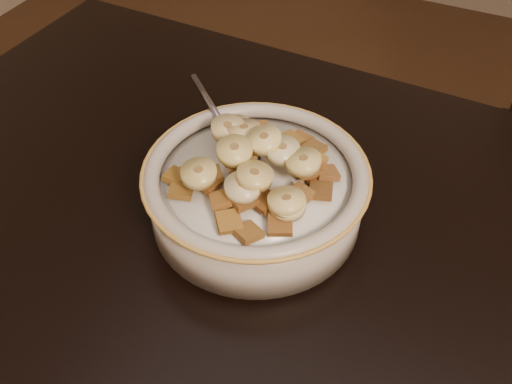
% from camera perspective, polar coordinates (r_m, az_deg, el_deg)
% --- Properties ---
extents(cereal_bowl, '(0.20, 0.20, 0.05)m').
position_cam_1_polar(cereal_bowl, '(0.53, -0.00, -0.49)').
color(cereal_bowl, '#C1B097').
rests_on(cereal_bowl, table).
extents(milk, '(0.16, 0.16, 0.00)m').
position_cam_1_polar(milk, '(0.51, 0.00, 1.36)').
color(milk, silver).
rests_on(milk, cereal_bowl).
extents(spoon, '(0.06, 0.06, 0.01)m').
position_cam_1_polar(spoon, '(0.53, -1.54, 3.80)').
color(spoon, gray).
rests_on(spoon, cereal_bowl).
extents(cereal_square_0, '(0.03, 0.03, 0.01)m').
position_cam_1_polar(cereal_square_0, '(0.54, 3.47, 5.18)').
color(cereal_square_0, brown).
rests_on(cereal_square_0, milk).
extents(cereal_square_1, '(0.03, 0.03, 0.01)m').
position_cam_1_polar(cereal_square_1, '(0.50, -2.31, 3.58)').
color(cereal_square_1, brown).
rests_on(cereal_square_1, milk).
extents(cereal_square_2, '(0.02, 0.02, 0.01)m').
position_cam_1_polar(cereal_square_2, '(0.52, 5.84, 3.13)').
color(cereal_square_2, '#9B661B').
rests_on(cereal_square_2, milk).
extents(cereal_square_3, '(0.02, 0.02, 0.01)m').
position_cam_1_polar(cereal_square_3, '(0.52, -0.58, 4.68)').
color(cereal_square_3, brown).
rests_on(cereal_square_3, milk).
extents(cereal_square_4, '(0.03, 0.03, 0.01)m').
position_cam_1_polar(cereal_square_4, '(0.51, 6.13, 1.77)').
color(cereal_square_4, brown).
rests_on(cereal_square_4, milk).
extents(cereal_square_5, '(0.03, 0.03, 0.01)m').
position_cam_1_polar(cereal_square_5, '(0.51, -6.65, 1.78)').
color(cereal_square_5, brown).
rests_on(cereal_square_5, milk).
extents(cereal_square_6, '(0.03, 0.03, 0.01)m').
position_cam_1_polar(cereal_square_6, '(0.50, -4.55, 1.63)').
color(cereal_square_6, brown).
rests_on(cereal_square_6, milk).
extents(cereal_square_7, '(0.03, 0.03, 0.01)m').
position_cam_1_polar(cereal_square_7, '(0.50, -1.17, 2.49)').
color(cereal_square_7, olive).
rests_on(cereal_square_7, milk).
extents(cereal_square_8, '(0.03, 0.03, 0.01)m').
position_cam_1_polar(cereal_square_8, '(0.49, 6.50, 0.12)').
color(cereal_square_8, brown).
rests_on(cereal_square_8, milk).
extents(cereal_square_9, '(0.03, 0.03, 0.01)m').
position_cam_1_polar(cereal_square_9, '(0.47, -1.33, -0.83)').
color(cereal_square_9, brown).
rests_on(cereal_square_9, milk).
extents(cereal_square_10, '(0.03, 0.03, 0.01)m').
position_cam_1_polar(cereal_square_10, '(0.55, -2.32, 5.50)').
color(cereal_square_10, brown).
rests_on(cereal_square_10, milk).
extents(cereal_square_11, '(0.03, 0.03, 0.01)m').
position_cam_1_polar(cereal_square_11, '(0.53, 5.71, 4.29)').
color(cereal_square_11, brown).
rests_on(cereal_square_11, milk).
extents(cereal_square_12, '(0.02, 0.02, 0.01)m').
position_cam_1_polar(cereal_square_12, '(0.55, 4.50, 5.07)').
color(cereal_square_12, brown).
rests_on(cereal_square_12, milk).
extents(cereal_square_13, '(0.03, 0.03, 0.01)m').
position_cam_1_polar(cereal_square_13, '(0.47, -2.72, -2.98)').
color(cereal_square_13, '#8C621C').
rests_on(cereal_square_13, milk).
extents(cereal_square_14, '(0.03, 0.03, 0.01)m').
position_cam_1_polar(cereal_square_14, '(0.46, 2.44, -3.26)').
color(cereal_square_14, brown).
rests_on(cereal_square_14, milk).
extents(cereal_square_15, '(0.03, 0.03, 0.01)m').
position_cam_1_polar(cereal_square_15, '(0.49, -1.71, 2.79)').
color(cereal_square_15, brown).
rests_on(cereal_square_15, milk).
extents(cereal_square_16, '(0.03, 0.03, 0.01)m').
position_cam_1_polar(cereal_square_16, '(0.53, 2.81, 4.83)').
color(cereal_square_16, brown).
rests_on(cereal_square_16, milk).
extents(cereal_square_17, '(0.03, 0.03, 0.01)m').
position_cam_1_polar(cereal_square_17, '(0.49, 4.37, -0.31)').
color(cereal_square_17, olive).
rests_on(cereal_square_17, milk).
extents(cereal_square_18, '(0.03, 0.03, 0.01)m').
position_cam_1_polar(cereal_square_18, '(0.51, 5.30, 2.20)').
color(cereal_square_18, brown).
rests_on(cereal_square_18, milk).
extents(cereal_square_19, '(0.03, 0.03, 0.01)m').
position_cam_1_polar(cereal_square_19, '(0.46, -0.82, -4.07)').
color(cereal_square_19, brown).
rests_on(cereal_square_19, milk).
extents(cereal_square_20, '(0.03, 0.03, 0.01)m').
position_cam_1_polar(cereal_square_20, '(0.48, -3.38, -0.71)').
color(cereal_square_20, brown).
rests_on(cereal_square_20, milk).
extents(cereal_square_21, '(0.02, 0.02, 0.01)m').
position_cam_1_polar(cereal_square_21, '(0.49, -4.83, 1.04)').
color(cereal_square_21, brown).
rests_on(cereal_square_21, milk).
extents(cereal_square_22, '(0.02, 0.02, 0.01)m').
position_cam_1_polar(cereal_square_22, '(0.51, -7.92, 1.47)').
color(cereal_square_22, brown).
rests_on(cereal_square_22, milk).
extents(cereal_square_23, '(0.03, 0.03, 0.01)m').
position_cam_1_polar(cereal_square_23, '(0.50, -7.51, 0.18)').
color(cereal_square_23, brown).
rests_on(cereal_square_23, milk).
extents(cereal_square_24, '(0.03, 0.03, 0.01)m').
position_cam_1_polar(cereal_square_24, '(0.51, 7.06, 1.92)').
color(cereal_square_24, '#9D5E2F').
rests_on(cereal_square_24, milk).
extents(cereal_square_25, '(0.03, 0.03, 0.01)m').
position_cam_1_polar(cereal_square_25, '(0.48, 0.86, -0.88)').
color(cereal_square_25, brown).
rests_on(cereal_square_25, milk).
extents(cereal_square_26, '(0.03, 0.03, 0.01)m').
position_cam_1_polar(cereal_square_26, '(0.56, 0.26, 6.36)').
color(cereal_square_26, brown).
rests_on(cereal_square_26, milk).
extents(banana_slice_0, '(0.04, 0.04, 0.01)m').
position_cam_1_polar(banana_slice_0, '(0.47, 3.16, -1.23)').
color(banana_slice_0, '#CFC885').
rests_on(banana_slice_0, milk).
extents(banana_slice_1, '(0.04, 0.04, 0.01)m').
position_cam_1_polar(banana_slice_1, '(0.50, 0.82, 5.21)').
color(banana_slice_1, '#FFE981').
rests_on(banana_slice_1, milk).
extents(banana_slice_2, '(0.04, 0.04, 0.01)m').
position_cam_1_polar(banana_slice_2, '(0.53, -2.84, 6.34)').
color(banana_slice_2, '#F6DD88').
rests_on(banana_slice_2, milk).
extents(banana_slice_3, '(0.04, 0.04, 0.01)m').
position_cam_1_polar(banana_slice_3, '(0.47, -1.31, 0.47)').
color(banana_slice_3, beige).
rests_on(banana_slice_3, milk).
extents(banana_slice_4, '(0.04, 0.04, 0.01)m').
position_cam_1_polar(banana_slice_4, '(0.52, -1.20, 6.15)').
color(banana_slice_4, '#EAC982').
rests_on(banana_slice_4, milk).
extents(banana_slice_5, '(0.04, 0.04, 0.01)m').
position_cam_1_polar(banana_slice_5, '(0.49, 4.76, 3.02)').
color(banana_slice_5, tan).
rests_on(banana_slice_5, milk).
extents(banana_slice_6, '(0.04, 0.04, 0.01)m').
position_cam_1_polar(banana_slice_6, '(0.50, 2.65, 4.18)').
color(banana_slice_6, '#FFEFA4').
rests_on(banana_slice_6, milk).
extents(banana_slice_7, '(0.04, 0.04, 0.01)m').
position_cam_1_polar(banana_slice_7, '(0.47, 3.05, -0.95)').
color(banana_slice_7, '#E0C66E').
rests_on(banana_slice_7, milk).
extents(banana_slice_8, '(0.04, 0.04, 0.01)m').
position_cam_1_polar(banana_slice_8, '(0.49, -5.72, 1.86)').
color(banana_slice_8, tan).
rests_on(banana_slice_8, milk).
extents(banana_slice_9, '(0.03, 0.03, 0.01)m').
position_cam_1_polar(banana_slice_9, '(0.54, -2.03, 6.37)').
color(banana_slice_9, '#D2BD7D').
rests_on(banana_slice_9, milk).
extents(banana_slice_10, '(0.04, 0.04, 0.01)m').
position_cam_1_polar(banana_slice_10, '(0.47, -0.14, 1.62)').
color(banana_slice_10, tan).
rests_on(banana_slice_10, milk).
extents(banana_slice_11, '(0.03, 0.03, 0.02)m').
position_cam_1_polar(banana_slice_11, '(0.49, -2.15, 4.14)').
color(banana_slice_11, '#F4DF76').
rests_on(banana_slice_11, milk).
extents(banana_slice_12, '(0.04, 0.04, 0.01)m').
position_cam_1_polar(banana_slice_12, '(0.54, -2.20, 6.42)').
color(banana_slice_12, '#EAE191').
rests_on(banana_slice_12, milk).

